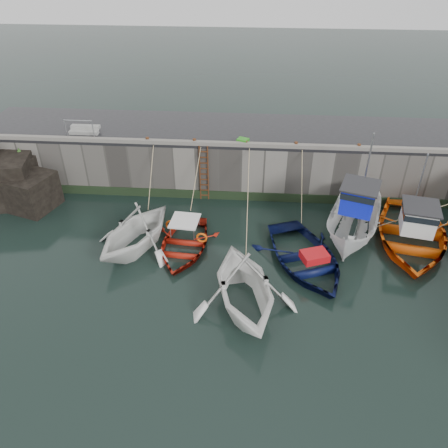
# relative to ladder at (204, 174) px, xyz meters

# --- Properties ---
(ground) EXTENTS (120.00, 120.00, 0.00)m
(ground) POSITION_rel_ladder_xyz_m (2.00, -9.91, -1.59)
(ground) COLOR black
(ground) RESTS_ON ground
(quay_back) EXTENTS (30.00, 5.00, 3.00)m
(quay_back) POSITION_rel_ladder_xyz_m (2.00, 2.59, -0.09)
(quay_back) COLOR slate
(quay_back) RESTS_ON ground
(road_back) EXTENTS (30.00, 5.00, 0.16)m
(road_back) POSITION_rel_ladder_xyz_m (2.00, 2.59, 1.49)
(road_back) COLOR black
(road_back) RESTS_ON quay_back
(kerb_back) EXTENTS (30.00, 0.30, 0.20)m
(kerb_back) POSITION_rel_ladder_xyz_m (2.00, 0.24, 1.67)
(kerb_back) COLOR slate
(kerb_back) RESTS_ON road_back
(algae_back) EXTENTS (30.00, 0.08, 0.50)m
(algae_back) POSITION_rel_ladder_xyz_m (2.00, 0.05, -1.34)
(algae_back) COLOR black
(algae_back) RESTS_ON ground
(rock_outcrop) EXTENTS (5.85, 4.24, 3.41)m
(rock_outcrop) POSITION_rel_ladder_xyz_m (-10.92, -0.80, -0.33)
(rock_outcrop) COLOR black
(rock_outcrop) RESTS_ON ground
(ladder) EXTENTS (0.51, 0.08, 3.20)m
(ladder) POSITION_rel_ladder_xyz_m (0.00, 0.00, 0.00)
(ladder) COLOR #3F1E0F
(ladder) RESTS_ON ground
(boat_near_white) EXTENTS (5.80, 6.13, 2.55)m
(boat_near_white) POSITION_rel_ladder_xyz_m (-2.69, -4.67, -1.59)
(boat_near_white) COLOR white
(boat_near_white) RESTS_ON ground
(boat_near_white_rope) EXTENTS (0.04, 3.44, 3.10)m
(boat_near_white_rope) POSITION_rel_ladder_xyz_m (-2.69, -1.04, -1.59)
(boat_near_white_rope) COLOR tan
(boat_near_white_rope) RESTS_ON ground
(boat_near_blue) EXTENTS (3.59, 4.77, 0.94)m
(boat_near_blue) POSITION_rel_ladder_xyz_m (-0.49, -4.55, -1.59)
(boat_near_blue) COLOR #AE1D0E
(boat_near_blue) RESTS_ON ground
(boat_near_blue_rope) EXTENTS (0.04, 3.37, 3.10)m
(boat_near_blue_rope) POSITION_rel_ladder_xyz_m (-0.49, -0.98, -1.59)
(boat_near_blue_rope) COLOR tan
(boat_near_blue_rope) RESTS_ON ground
(boat_near_blacktrim) EXTENTS (5.66, 6.16, 2.73)m
(boat_near_blacktrim) POSITION_rel_ladder_xyz_m (2.49, -8.15, -1.59)
(boat_near_blacktrim) COLOR white
(boat_near_blacktrim) RESTS_ON ground
(boat_near_blacktrim_rope) EXTENTS (0.04, 6.30, 3.10)m
(boat_near_blacktrim_rope) POSITION_rel_ladder_xyz_m (2.49, -2.78, -1.59)
(boat_near_blacktrim_rope) COLOR tan
(boat_near_blacktrim_rope) RESTS_ON ground
(boat_near_navy) EXTENTS (5.63, 6.56, 1.15)m
(boat_near_navy) POSITION_rel_ladder_xyz_m (5.14, -5.27, -1.59)
(boat_near_navy) COLOR #091038
(boat_near_navy) RESTS_ON ground
(boat_near_navy_rope) EXTENTS (0.04, 3.86, 3.10)m
(boat_near_navy_rope) POSITION_rel_ladder_xyz_m (5.14, -1.34, -1.59)
(boat_near_navy_rope) COLOR tan
(boat_near_navy_rope) RESTS_ON ground
(boat_far_white) EXTENTS (4.09, 6.43, 5.33)m
(boat_far_white) POSITION_rel_ladder_xyz_m (7.59, -3.14, -0.60)
(boat_far_white) COLOR white
(boat_far_white) RESTS_ON ground
(boat_far_orange) EXTENTS (6.11, 7.62, 4.41)m
(boat_far_orange) POSITION_rel_ladder_xyz_m (10.35, -3.16, -1.14)
(boat_far_orange) COLOR #F65A0C
(boat_far_orange) RESTS_ON ground
(fish_crate) EXTENTS (0.68, 0.62, 0.29)m
(fish_crate) POSITION_rel_ladder_xyz_m (2.04, 0.54, 1.71)
(fish_crate) COLOR #268D19
(fish_crate) RESTS_ON road_back
(railing) EXTENTS (1.60, 1.05, 1.00)m
(railing) POSITION_rel_ladder_xyz_m (-6.75, 1.33, 1.77)
(railing) COLOR #A5A8AD
(railing) RESTS_ON road_back
(bollard_a) EXTENTS (0.18, 0.18, 0.28)m
(bollard_a) POSITION_rel_ladder_xyz_m (-3.00, 0.34, 1.71)
(bollard_a) COLOR #3F1E0F
(bollard_a) RESTS_ON road_back
(bollard_b) EXTENTS (0.18, 0.18, 0.28)m
(bollard_b) POSITION_rel_ladder_xyz_m (-0.50, 0.34, 1.71)
(bollard_b) COLOR #3F1E0F
(bollard_b) RESTS_ON road_back
(bollard_c) EXTENTS (0.18, 0.18, 0.28)m
(bollard_c) POSITION_rel_ladder_xyz_m (2.20, 0.34, 1.71)
(bollard_c) COLOR #3F1E0F
(bollard_c) RESTS_ON road_back
(bollard_d) EXTENTS (0.18, 0.18, 0.28)m
(bollard_d) POSITION_rel_ladder_xyz_m (4.80, 0.34, 1.71)
(bollard_d) COLOR #3F1E0F
(bollard_d) RESTS_ON road_back
(bollard_e) EXTENTS (0.18, 0.18, 0.28)m
(bollard_e) POSITION_rel_ladder_xyz_m (8.00, 0.34, 1.71)
(bollard_e) COLOR #3F1E0F
(bollard_e) RESTS_ON road_back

